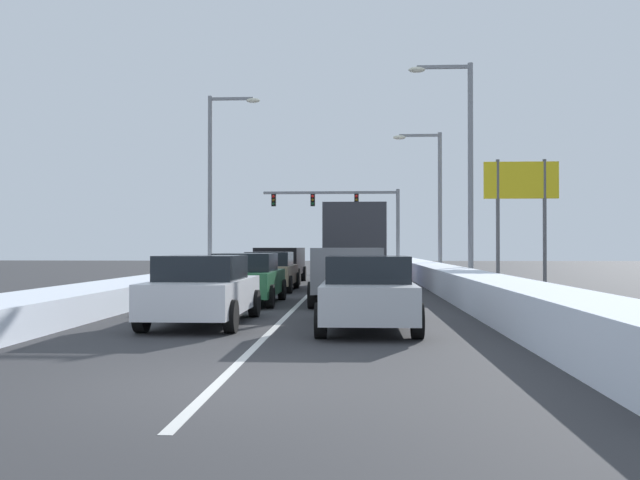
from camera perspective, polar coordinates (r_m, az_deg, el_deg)
The scene contains 17 objects.
ground_plane at distance 26.39m, azimuth -0.67°, elevation -4.28°, with size 120.00×120.00×0.00m, color #333335.
lane_stripe_between_right_lane_and_center_lane at distance 30.87m, azimuth -0.12°, elevation -3.74°, with size 0.14×49.41×0.01m, color silver.
snow_bank_right_shoulder at distance 31.01m, azimuth 9.71°, elevation -2.90°, with size 1.53×49.41×0.89m, color silver.
snow_bank_left_shoulder at distance 31.59m, azimuth -9.78°, elevation -3.08°, with size 2.16×49.41×0.65m, color silver.
sedan_silver_right_lane_nearest at distance 14.25m, azimuth 3.97°, elevation -4.33°, with size 2.00×4.50×1.51m.
suv_gray_right_lane_second at distance 20.56m, azimuth 2.35°, elevation -2.48°, with size 2.16×4.90×1.67m.
box_truck_right_lane_third at distance 28.49m, azimuth 2.90°, elevation -0.19°, with size 2.53×7.20×3.36m.
sedan_red_right_lane_fourth at distance 36.80m, azimuth 3.36°, elevation -2.05°, with size 2.00×4.50×1.51m.
sedan_white_center_lane_nearest at distance 15.27m, azimuth -9.67°, elevation -4.07°, with size 2.00×4.50×1.51m.
sedan_green_center_lane_second at distance 20.66m, azimuth -6.10°, elevation -3.17°, with size 2.00×4.50×1.51m.
sedan_tan_center_lane_third at distance 26.74m, azimuth -4.18°, elevation -2.59°, with size 2.00×4.50×1.51m.
suv_black_center_lane_fourth at distance 32.84m, azimuth -3.29°, elevation -1.79°, with size 2.16×4.90×1.67m.
traffic_light_gantry at distance 53.31m, azimuth 2.49°, elevation 2.65°, with size 10.60×0.47×6.20m.
street_lamp_right_near at distance 29.11m, azimuth 11.76°, elevation 6.90°, with size 2.66×0.36×9.31m.
street_lamp_right_mid at distance 37.87m, azimuth 9.38°, elevation 4.06°, with size 2.66×0.36×7.94m.
street_lamp_left_mid at distance 35.30m, azimuth -8.61°, elevation 5.62°, with size 2.66×0.36×9.37m.
roadside_sign_right at distance 30.99m, azimuth 16.37°, elevation 3.72°, with size 3.20×0.16×5.50m.
Camera 1 is at (1.72, -8.32, 1.69)m, focal length 38.52 mm.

